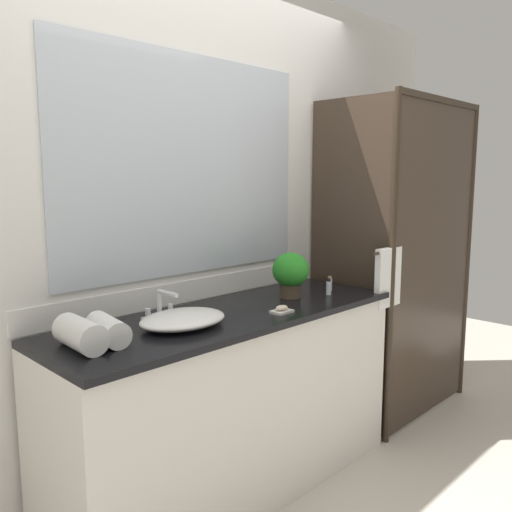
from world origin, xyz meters
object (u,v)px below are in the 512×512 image
rolled_towel_near_edge (80,334)px  rolled_towel_middle (107,330)px  sink_basin (183,319)px  amenity_bottle_conditioner (330,284)px  soap_dish (282,310)px  amenity_bottle_body_wash (329,287)px  potted_plant (291,272)px  faucet (161,309)px

rolled_towel_near_edge → rolled_towel_middle: rolled_towel_near_edge is taller
sink_basin → amenity_bottle_conditioner: bearing=-0.6°
rolled_towel_middle → soap_dish: bearing=-12.0°
amenity_bottle_body_wash → amenity_bottle_conditioner: size_ratio=1.06×
soap_dish → rolled_towel_middle: (-0.80, 0.17, 0.04)m
potted_plant → amenity_bottle_conditioner: 0.30m
amenity_bottle_conditioner → rolled_towel_near_edge: size_ratio=0.34×
faucet → rolled_towel_middle: bearing=-158.5°
faucet → amenity_bottle_conditioner: 1.02m
faucet → amenity_bottle_body_wash: (0.93, -0.23, -0.01)m
faucet → rolled_towel_near_edge: 0.47m
sink_basin → potted_plant: bearing=2.9°
sink_basin → soap_dish: (0.46, -0.15, -0.02)m
faucet → soap_dish: 0.55m
soap_dish → amenity_bottle_body_wash: bearing=9.7°
sink_basin → potted_plant: potted_plant is taller
amenity_bottle_body_wash → rolled_towel_near_edge: 1.38m
potted_plant → rolled_towel_near_edge: 1.18m
amenity_bottle_conditioner → rolled_towel_middle: (-1.35, 0.04, 0.01)m
amenity_bottle_conditioner → soap_dish: bearing=-166.1°
rolled_towel_near_edge → amenity_bottle_body_wash: bearing=-3.8°
rolled_towel_near_edge → rolled_towel_middle: size_ratio=1.06×
sink_basin → amenity_bottle_body_wash: amenity_bottle_body_wash is taller
faucet → rolled_towel_near_edge: faucet is taller
soap_dish → faucet: bearing=146.5°
amenity_bottle_conditioner → rolled_towel_middle: size_ratio=0.36×
faucet → rolled_towel_near_edge: size_ratio=0.70×
amenity_bottle_conditioner → rolled_towel_near_edge: (-1.46, 0.04, 0.02)m
amenity_bottle_conditioner → faucet: bearing=170.5°
sink_basin → potted_plant: 0.74m
faucet → amenity_bottle_body_wash: 0.95m
soap_dish → rolled_towel_middle: size_ratio=0.44×
rolled_towel_near_edge → amenity_bottle_conditioner: bearing=-1.4°
soap_dish → amenity_bottle_conditioner: 0.56m
amenity_bottle_body_wash → amenity_bottle_conditioner: bearing=33.9°
potted_plant → amenity_bottle_body_wash: bearing=-28.2°
rolled_towel_near_edge → rolled_towel_middle: bearing=0.1°
rolled_towel_near_edge → rolled_towel_middle: (0.11, 0.00, -0.01)m
potted_plant → amenity_bottle_conditioner: (0.28, -0.05, -0.10)m
sink_basin → rolled_towel_near_edge: (-0.45, 0.02, 0.03)m
potted_plant → sink_basin: bearing=-177.1°
rolled_towel_near_edge → potted_plant: bearing=0.6°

